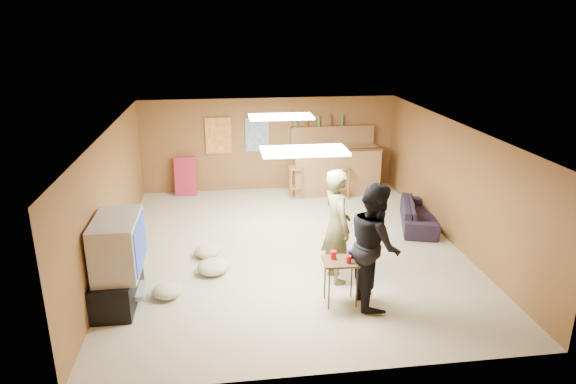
{
  "coord_description": "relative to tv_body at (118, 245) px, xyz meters",
  "views": [
    {
      "loc": [
        -1.15,
        -8.37,
        3.9
      ],
      "look_at": [
        0.0,
        0.2,
        1.0
      ],
      "focal_mm": 32.0,
      "sensor_mm": 36.0,
      "label": 1
    }
  ],
  "objects": [
    {
      "name": "wall_left",
      "position": [
        -0.35,
        1.5,
        0.2
      ],
      "size": [
        0.02,
        7.0,
        2.2
      ],
      "primitive_type": "cube",
      "color": "brown",
      "rests_on": "ground"
    },
    {
      "name": "cushion_mid",
      "position": [
        1.19,
        1.34,
        -0.8
      ],
      "size": [
        0.54,
        0.54,
        0.2
      ],
      "primitive_type": "ellipsoid",
      "rotation": [
        0.0,
        0.0,
        0.25
      ],
      "color": "tan",
      "rests_on": "ground"
    },
    {
      "name": "cup_red_far",
      "position": [
        3.21,
        -0.55,
        -0.17
      ],
      "size": [
        0.08,
        0.08,
        0.1
      ],
      "primitive_type": "cylinder",
      "rotation": [
        0.0,
        0.0,
        0.06
      ],
      "color": "red",
      "rests_on": "tray_table"
    },
    {
      "name": "tv_body",
      "position": [
        0.0,
        0.0,
        0.0
      ],
      "size": [
        0.6,
        1.1,
        0.8
      ],
      "primitive_type": "cube",
      "color": "#B2B2B7",
      "rests_on": "tv_stand"
    },
    {
      "name": "ceiling_panel_back",
      "position": [
        2.65,
        2.7,
        1.27
      ],
      "size": [
        1.2,
        0.6,
        0.04
      ],
      "primitive_type": "cube",
      "color": "white",
      "rests_on": "ceiling"
    },
    {
      "name": "folding_chair_stack",
      "position": [
        0.65,
        4.8,
        -0.45
      ],
      "size": [
        0.5,
        0.26,
        0.91
      ],
      "primitive_type": "cube",
      "rotation": [
        -0.14,
        0.0,
        0.0
      ],
      "color": "#B22039",
      "rests_on": "ground"
    },
    {
      "name": "person_olive",
      "position": [
        3.21,
        0.25,
        0.01
      ],
      "size": [
        0.54,
        0.72,
        1.81
      ],
      "primitive_type": "imported",
      "rotation": [
        0.0,
        0.0,
        1.74
      ],
      "color": "brown",
      "rests_on": "ground"
    },
    {
      "name": "person_black",
      "position": [
        3.59,
        -0.49,
        0.01
      ],
      "size": [
        0.71,
        0.9,
        1.81
      ],
      "primitive_type": "imported",
      "rotation": [
        0.0,
        0.0,
        1.54
      ],
      "color": "black",
      "rests_on": "ground"
    },
    {
      "name": "bar_stool_left",
      "position": [
        3.18,
        4.24,
        -0.36
      ],
      "size": [
        0.42,
        0.42,
        1.09
      ],
      "primitive_type": null,
      "rotation": [
        0.0,
        0.0,
        -0.24
      ],
      "color": "brown",
      "rests_on": "ground"
    },
    {
      "name": "poster_right",
      "position": [
        2.35,
        4.96,
        0.45
      ],
      "size": [
        0.55,
        0.03,
        0.8
      ],
      "primitive_type": "cube",
      "color": "#334C99",
      "rests_on": "wall_back"
    },
    {
      "name": "dvd_box",
      "position": [
        0.15,
        0.0,
        -0.75
      ],
      "size": [
        0.35,
        0.5,
        0.08
      ],
      "primitive_type": "cube",
      "color": "#B2B2B7",
      "rests_on": "tv_stand"
    },
    {
      "name": "wall_back",
      "position": [
        2.65,
        5.0,
        0.2
      ],
      "size": [
        6.0,
        0.02,
        2.2
      ],
      "primitive_type": "cube",
      "color": "brown",
      "rests_on": "ground"
    },
    {
      "name": "cushion_near_tv",
      "position": [
        1.29,
        0.7,
        -0.79
      ],
      "size": [
        0.62,
        0.62,
        0.23
      ],
      "primitive_type": "ellipsoid",
      "rotation": [
        0.0,
        0.0,
        -0.25
      ],
      "color": "tan",
      "rests_on": "ground"
    },
    {
      "name": "bar_backing",
      "position": [
        4.15,
        4.92,
        0.3
      ],
      "size": [
        2.0,
        0.14,
        0.6
      ],
      "primitive_type": "cube",
      "color": "brown",
      "rests_on": "bar_counter"
    },
    {
      "name": "ground",
      "position": [
        2.65,
        1.5,
        -0.9
      ],
      "size": [
        7.0,
        7.0,
        0.0
      ],
      "primitive_type": "plane",
      "color": "#B2AA88",
      "rests_on": "ground"
    },
    {
      "name": "bar_shelf",
      "position": [
        4.15,
        4.9,
        0.6
      ],
      "size": [
        2.0,
        0.18,
        0.05
      ],
      "primitive_type": "cube",
      "color": "brown",
      "rests_on": "bar_backing"
    },
    {
      "name": "wall_right",
      "position": [
        5.65,
        1.5,
        0.2
      ],
      "size": [
        0.02,
        7.0,
        2.2
      ],
      "primitive_type": "cube",
      "color": "brown",
      "rests_on": "ground"
    },
    {
      "name": "cup_blue",
      "position": [
        3.27,
        -0.4,
        -0.16
      ],
      "size": [
        0.09,
        0.09,
        0.12
      ],
      "primitive_type": "cylinder",
      "rotation": [
        0.0,
        0.0,
        0.06
      ],
      "color": "navy",
      "rests_on": "tray_table"
    },
    {
      "name": "wall_front",
      "position": [
        2.65,
        -2.0,
        0.2
      ],
      "size": [
        6.0,
        0.02,
        2.2
      ],
      "primitive_type": "cube",
      "color": "brown",
      "rests_on": "ground"
    },
    {
      "name": "cup_red_near",
      "position": [
        3.02,
        -0.39,
        -0.16
      ],
      "size": [
        0.11,
        0.11,
        0.12
      ],
      "primitive_type": "cylinder",
      "rotation": [
        0.0,
        0.0,
        0.38
      ],
      "color": "red",
      "rests_on": "tray_table"
    },
    {
      "name": "tray_table",
      "position": [
        3.12,
        -0.47,
        -0.56
      ],
      "size": [
        0.54,
        0.44,
        0.68
      ],
      "primitive_type": "cube",
      "rotation": [
        0.0,
        0.0,
        -0.04
      ],
      "color": "#392312",
      "rests_on": "ground"
    },
    {
      "name": "ceiling_panel_front",
      "position": [
        2.65,
        0.0,
        1.27
      ],
      "size": [
        1.2,
        0.6,
        0.04
      ],
      "primitive_type": "cube",
      "color": "white",
      "rests_on": "ceiling"
    },
    {
      "name": "ceiling",
      "position": [
        2.65,
        1.5,
        1.3
      ],
      "size": [
        6.0,
        7.0,
        0.02
      ],
      "primitive_type": "cube",
      "color": "silver",
      "rests_on": "ground"
    },
    {
      "name": "cushion_far",
      "position": [
        0.62,
        0.04,
        -0.8
      ],
      "size": [
        0.51,
        0.51,
        0.2
      ],
      "primitive_type": "ellipsoid",
      "rotation": [
        0.0,
        0.0,
        0.14
      ],
      "color": "tan",
      "rests_on": "ground"
    },
    {
      "name": "bar_stool_right",
      "position": [
        4.21,
        4.08,
        -0.28
      ],
      "size": [
        0.51,
        0.51,
        1.24
      ],
      "primitive_type": null,
      "rotation": [
        0.0,
        0.0,
        -0.36
      ],
      "color": "brown",
      "rests_on": "ground"
    },
    {
      "name": "tv_screen",
      "position": [
        0.31,
        0.0,
        0.0
      ],
      "size": [
        0.02,
        0.95,
        0.65
      ],
      "primitive_type": "cube",
      "color": "navy",
      "rests_on": "tv_body"
    },
    {
      "name": "tv_stand",
      "position": [
        -0.07,
        0.0,
        -0.65
      ],
      "size": [
        0.55,
        1.3,
        0.5
      ],
      "primitive_type": "cube",
      "color": "black",
      "rests_on": "ground"
    },
    {
      "name": "bar_lip",
      "position": [
        4.15,
        4.2,
        0.2
      ],
      "size": [
        2.1,
        0.12,
        0.05
      ],
      "primitive_type": "cube",
      "color": "#392312",
      "rests_on": "bar_counter"
    },
    {
      "name": "bottle_row",
      "position": [
        3.81,
        4.88,
        0.75
      ],
      "size": [
        1.2,
        0.08,
        0.26
      ],
      "primitive_type": null,
      "color": "#3F7233",
      "rests_on": "bar_shelf"
    },
    {
      "name": "sofa",
      "position": [
        5.35,
        2.22,
        -0.66
      ],
      "size": [
        1.1,
        1.77,
        0.48
      ],
      "primitive_type": "imported",
      "rotation": [
        0.0,
        0.0,
        1.28
      ],
      "color": "black",
      "rests_on": "ground"
    },
    {
      "name": "bar_counter",
      "position": [
        4.15,
        4.45,
        -0.35
      ],
      "size": [
        2.0,
        0.6,
        1.1
      ],
      "primitive_type": "cube",
      "color": "brown",
      "rests_on": "ground"
    },
    {
      "name": "poster_left",
      "position": [
        1.45,
        4.96,
        0.45
      ],
      "size": [
        0.6,
        0.03,
        0.85
      ],
      "primitive_type": "cube",
      "color": "#BF3F26",
      "rests_on": "wall_back"
    }
  ]
}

